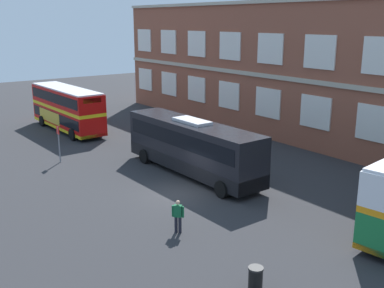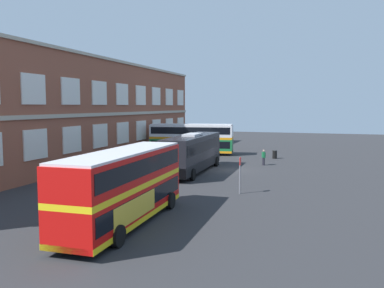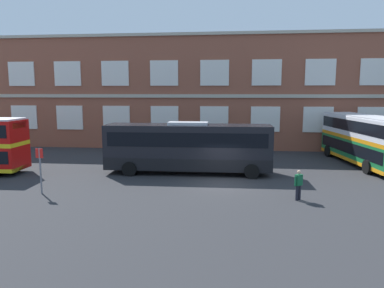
# 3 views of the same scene
# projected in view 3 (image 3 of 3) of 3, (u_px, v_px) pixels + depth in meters

# --- Properties ---
(ground_plane) EXTENTS (120.00, 120.00, 0.00)m
(ground_plane) POSITION_uv_depth(u_px,v_px,m) (222.00, 177.00, 25.37)
(ground_plane) COLOR #2B2B2D
(brick_terminal_building) EXTENTS (56.71, 8.19, 11.86)m
(brick_terminal_building) POSITION_uv_depth(u_px,v_px,m) (216.00, 93.00, 40.39)
(brick_terminal_building) COLOR brown
(brick_terminal_building) RESTS_ON ground
(double_decker_middle) EXTENTS (4.04, 11.25, 4.07)m
(double_decker_middle) POSITION_uv_depth(u_px,v_px,m) (364.00, 139.00, 29.35)
(double_decker_middle) COLOR #197038
(double_decker_middle) RESTS_ON ground
(touring_coach) EXTENTS (12.04, 3.02, 3.80)m
(touring_coach) POSITION_uv_depth(u_px,v_px,m) (188.00, 148.00, 26.29)
(touring_coach) COLOR black
(touring_coach) RESTS_ON ground
(waiting_passenger) EXTENTS (0.56, 0.48, 1.70)m
(waiting_passenger) POSITION_uv_depth(u_px,v_px,m) (299.00, 184.00, 19.84)
(waiting_passenger) COLOR black
(waiting_passenger) RESTS_ON ground
(bus_stand_flag) EXTENTS (0.44, 0.10, 2.70)m
(bus_stand_flag) POSITION_uv_depth(u_px,v_px,m) (40.00, 166.00, 21.02)
(bus_stand_flag) COLOR slate
(bus_stand_flag) RESTS_ON ground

